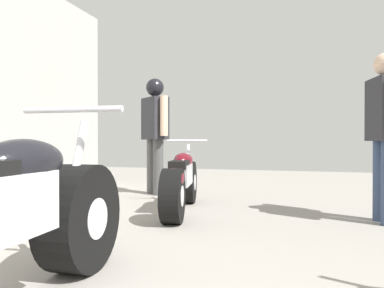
# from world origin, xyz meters

# --- Properties ---
(ground_plane) EXTENTS (15.33, 15.33, 0.00)m
(ground_plane) POSITION_xyz_m (0.00, 3.19, 0.00)
(ground_plane) COLOR gray
(motorcycle_black_naked) EXTENTS (0.61, 1.79, 0.83)m
(motorcycle_black_naked) POSITION_xyz_m (-0.59, 4.40, 0.35)
(motorcycle_black_naked) COLOR black
(motorcycle_black_naked) RESTS_ON ground_plane
(mechanic_with_helmet) EXTENTS (0.60, 0.54, 1.77)m
(mechanic_with_helmet) POSITION_xyz_m (-1.43, 5.68, 1.06)
(mechanic_with_helmet) COLOR #4C4C4C
(mechanic_with_helmet) RESTS_ON ground_plane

